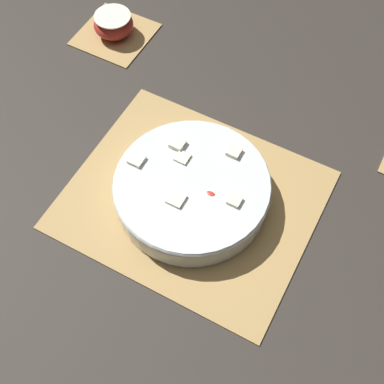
{
  "coord_description": "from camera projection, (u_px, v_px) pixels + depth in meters",
  "views": [
    {
      "loc": [
        -0.23,
        0.44,
        0.84
      ],
      "look_at": [
        0.0,
        0.0,
        0.03
      ],
      "focal_mm": 50.0,
      "sensor_mm": 36.0,
      "label": 1
    }
  ],
  "objects": [
    {
      "name": "ground_plane",
      "position": [
        192.0,
        200.0,
        0.98
      ],
      "size": [
        6.0,
        6.0,
        0.0
      ],
      "primitive_type": "plane",
      "color": "#2D2823"
    },
    {
      "name": "bamboo_mat_center",
      "position": [
        192.0,
        199.0,
        0.97
      ],
      "size": [
        0.44,
        0.37,
        0.01
      ],
      "color": "#A8844C",
      "rests_on": "ground_plane"
    },
    {
      "name": "coaster_mat_near_right",
      "position": [
        115.0,
        34.0,
        1.2
      ],
      "size": [
        0.15,
        0.15,
        0.01
      ],
      "color": "#A8844C",
      "rests_on": "ground_plane"
    },
    {
      "name": "apple_half",
      "position": [
        114.0,
        24.0,
        1.17
      ],
      "size": [
        0.09,
        0.09,
        0.05
      ],
      "color": "#B72D23",
      "rests_on": "coaster_mat_near_right"
    },
    {
      "name": "fruit_salad_bowl",
      "position": [
        192.0,
        189.0,
        0.94
      ],
      "size": [
        0.28,
        0.28,
        0.06
      ],
      "color": "silver",
      "rests_on": "bamboo_mat_center"
    }
  ]
}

